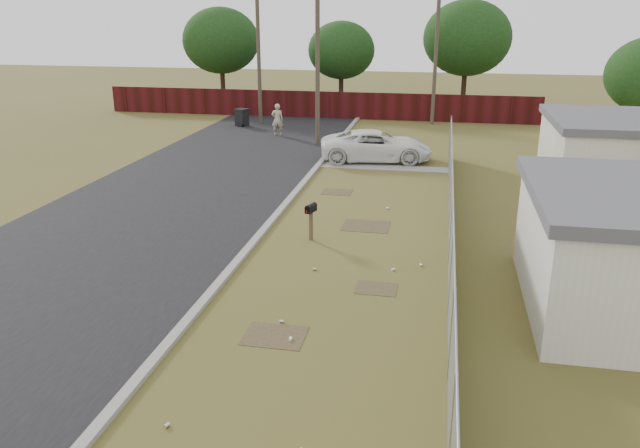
% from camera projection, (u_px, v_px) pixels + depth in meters
% --- Properties ---
extents(ground, '(120.00, 120.00, 0.00)m').
position_uv_depth(ground, '(344.00, 258.00, 18.74)').
color(ground, brown).
rests_on(ground, ground).
extents(street, '(15.10, 60.00, 0.12)m').
position_uv_depth(street, '(221.00, 179.00, 27.43)').
color(street, black).
rests_on(street, ground).
extents(chainlink_fence, '(0.10, 27.06, 2.02)m').
position_uv_depth(chainlink_fence, '(451.00, 228.00, 18.86)').
color(chainlink_fence, gray).
rests_on(chainlink_fence, ground).
extents(privacy_fence, '(30.00, 0.12, 1.80)m').
position_uv_depth(privacy_fence, '(315.00, 105.00, 42.73)').
color(privacy_fence, '#3F0D10').
rests_on(privacy_fence, ground).
extents(utility_poles, '(12.60, 8.24, 9.00)m').
position_uv_depth(utility_poles, '(338.00, 52.00, 37.05)').
color(utility_poles, '#4C3F33').
rests_on(utility_poles, ground).
extents(horizon_trees, '(33.32, 31.94, 7.78)m').
position_uv_depth(horizon_trees, '(417.00, 51.00, 38.93)').
color(horizon_trees, '#322016').
rests_on(horizon_trees, ground).
extents(mailbox, '(0.32, 0.53, 1.22)m').
position_uv_depth(mailbox, '(311.00, 212.00, 19.86)').
color(mailbox, brown).
rests_on(mailbox, ground).
extents(pickup_truck, '(5.71, 3.27, 1.50)m').
position_uv_depth(pickup_truck, '(376.00, 146.00, 30.53)').
color(pickup_truck, white).
rests_on(pickup_truck, ground).
extents(pedestrian, '(0.77, 0.59, 1.88)m').
position_uv_depth(pedestrian, '(277.00, 120.00, 36.62)').
color(pedestrian, tan).
rests_on(pedestrian, ground).
extents(trash_bin, '(0.94, 1.00, 1.11)m').
position_uv_depth(trash_bin, '(242.00, 117.00, 39.73)').
color(trash_bin, black).
rests_on(trash_bin, ground).
extents(scattered_litter, '(4.26, 13.77, 0.07)m').
position_uv_depth(scattered_litter, '(336.00, 286.00, 16.71)').
color(scattered_litter, white).
rests_on(scattered_litter, ground).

